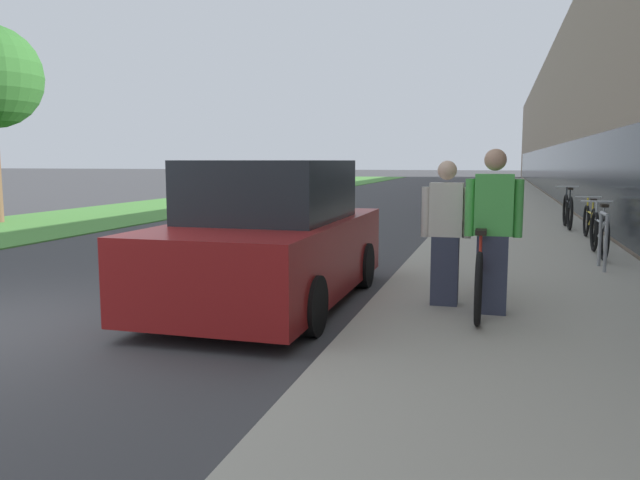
# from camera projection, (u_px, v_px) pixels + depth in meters

# --- Properties ---
(sidewalk_slab) EXTENTS (3.61, 70.00, 0.10)m
(sidewalk_slab) POSITION_uv_depth(u_px,v_px,m) (508.00, 202.00, 24.73)
(sidewalk_slab) COLOR #A39E8E
(sidewalk_slab) RESTS_ON ground
(lawn_strip) EXTENTS (5.22, 70.00, 0.03)m
(lawn_strip) POSITION_uv_depth(u_px,v_px,m) (259.00, 194.00, 31.85)
(lawn_strip) COLOR #478438
(lawn_strip) RESTS_ON ground
(tandem_bicycle) EXTENTS (0.52, 2.51, 0.92)m
(tandem_bicycle) POSITION_uv_depth(u_px,v_px,m) (481.00, 271.00, 6.87)
(tandem_bicycle) COLOR black
(tandem_bicycle) RESTS_ON sidewalk_slab
(person_rider) EXTENTS (0.58, 0.23, 1.72)m
(person_rider) POSITION_uv_depth(u_px,v_px,m) (493.00, 232.00, 6.48)
(person_rider) COLOR #33384C
(person_rider) RESTS_ON sidewalk_slab
(person_bystander) EXTENTS (0.54, 0.21, 1.60)m
(person_bystander) POSITION_uv_depth(u_px,v_px,m) (446.00, 233.00, 6.88)
(person_bystander) COLOR #33384C
(person_bystander) RESTS_ON sidewalk_slab
(bike_rack_hoop) EXTENTS (0.05, 0.60, 0.84)m
(bike_rack_hoop) POSITION_uv_depth(u_px,v_px,m) (603.00, 235.00, 9.19)
(bike_rack_hoop) COLOR gray
(bike_rack_hoop) RESTS_ON sidewalk_slab
(cruiser_bike_nearest) EXTENTS (0.52, 1.80, 0.91)m
(cruiser_bike_nearest) POSITION_uv_depth(u_px,v_px,m) (599.00, 233.00, 10.49)
(cruiser_bike_nearest) COLOR black
(cruiser_bike_nearest) RESTS_ON sidewalk_slab
(cruiser_bike_middle) EXTENTS (0.52, 1.71, 0.86)m
(cruiser_bike_middle) POSITION_uv_depth(u_px,v_px,m) (590.00, 222.00, 12.67)
(cruiser_bike_middle) COLOR black
(cruiser_bike_middle) RESTS_ON sidewalk_slab
(cruiser_bike_farthest) EXTENTS (0.52, 1.80, 0.99)m
(cruiser_bike_farthest) POSITION_uv_depth(u_px,v_px,m) (568.00, 211.00, 14.81)
(cruiser_bike_farthest) COLOR black
(cruiser_bike_farthest) RESTS_ON sidewalk_slab
(parked_sedan_curbside) EXTENTS (1.92, 4.10, 1.70)m
(parked_sedan_curbside) POSITION_uv_depth(u_px,v_px,m) (271.00, 240.00, 7.40)
(parked_sedan_curbside) COLOR maroon
(parked_sedan_curbside) RESTS_ON ground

